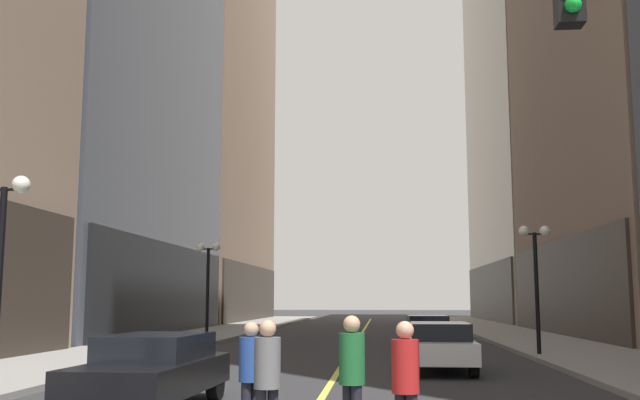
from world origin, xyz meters
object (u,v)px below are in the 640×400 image
object	(u,v)px
pedestrian_in_grey_suit	(267,375)
pedestrian_in_green_parka	(352,371)
street_lamp_right_mid	(536,260)
pedestrian_in_blue_hoodie	(251,371)
pedestrian_in_red_jacket	(406,379)
street_lamp_left_far	(208,269)
car_navy	(427,331)
car_white	(439,345)
car_black	(153,369)
street_lamp_left_near	(2,233)

from	to	relation	value
pedestrian_in_grey_suit	pedestrian_in_green_parka	size ratio (longest dim) A/B	0.97
street_lamp_right_mid	pedestrian_in_blue_hoodie	bearing A→B (deg)	-115.71
pedestrian_in_red_jacket	street_lamp_left_far	bearing A→B (deg)	109.56
car_navy	pedestrian_in_grey_suit	xyz separation A→B (m)	(-3.23, -20.10, 0.26)
car_white	car_navy	bearing A→B (deg)	88.59
car_black	pedestrian_in_blue_hoodie	world-z (taller)	pedestrian_in_blue_hoodie
pedestrian_in_grey_suit	pedestrian_in_blue_hoodie	size ratio (longest dim) A/B	1.03
car_white	car_navy	size ratio (longest dim) A/B	1.06
car_black	car_navy	size ratio (longest dim) A/B	1.03
pedestrian_in_red_jacket	street_lamp_left_far	distance (m)	23.69
pedestrian_in_grey_suit	street_lamp_right_mid	world-z (taller)	street_lamp_right_mid
street_lamp_left_near	street_lamp_left_far	size ratio (longest dim) A/B	1.00
car_white	street_lamp_left_far	size ratio (longest dim) A/B	1.01
pedestrian_in_red_jacket	street_lamp_left_far	size ratio (longest dim) A/B	0.38
car_navy	street_lamp_left_near	xyz separation A→B (m)	(-9.38, -15.57, 2.54)
car_black	car_navy	distance (m)	17.64
street_lamp_left_near	car_navy	bearing A→B (deg)	58.94
pedestrian_in_green_parka	street_lamp_left_near	xyz separation A→B (m)	(-7.22, 4.22, 2.25)
car_black	pedestrian_in_grey_suit	size ratio (longest dim) A/B	2.59
pedestrian_in_blue_hoodie	car_white	bearing A→B (deg)	70.91
pedestrian_in_grey_suit	street_lamp_left_far	distance (m)	22.87
car_white	pedestrian_in_red_jacket	bearing A→B (deg)	-96.44
pedestrian_in_green_parka	car_black	bearing A→B (deg)	139.34
pedestrian_in_red_jacket	pedestrian_in_grey_suit	bearing A→B (deg)	170.12
car_navy	street_lamp_left_near	bearing A→B (deg)	-121.06
pedestrian_in_blue_hoodie	street_lamp_left_near	xyz separation A→B (m)	(-5.75, 3.53, 2.32)
car_white	street_lamp_left_far	distance (m)	14.60
car_navy	pedestrian_in_red_jacket	world-z (taller)	pedestrian_in_red_jacket
car_white	car_black	bearing A→B (deg)	-127.20
street_lamp_right_mid	pedestrian_in_grey_suit	bearing A→B (deg)	-113.05
car_navy	car_black	bearing A→B (deg)	-109.28
pedestrian_in_red_jacket	street_lamp_right_mid	distance (m)	16.83
car_white	car_navy	world-z (taller)	same
street_lamp_left_near	street_lamp_right_mid	world-z (taller)	same
car_black	car_white	bearing A→B (deg)	52.80
car_black	street_lamp_right_mid	distance (m)	15.50
car_black	car_navy	world-z (taller)	same
car_white	pedestrian_in_red_jacket	world-z (taller)	pedestrian_in_red_jacket
car_white	pedestrian_in_grey_suit	xyz separation A→B (m)	(-3.00, -10.82, 0.26)
car_navy	street_lamp_left_near	distance (m)	18.36
car_navy	pedestrian_in_blue_hoodie	xyz separation A→B (m)	(-3.63, -19.10, 0.22)
pedestrian_in_grey_suit	street_lamp_left_far	world-z (taller)	street_lamp_left_far
street_lamp_left_far	pedestrian_in_red_jacket	bearing A→B (deg)	-70.44
car_black	car_white	xyz separation A→B (m)	(5.60, 7.37, 0.00)
car_white	pedestrian_in_red_jacket	distance (m)	11.20
car_white	pedestrian_in_green_parka	world-z (taller)	pedestrian_in_green_parka
pedestrian_in_grey_suit	street_lamp_left_far	bearing A→B (deg)	105.67
pedestrian_in_blue_hoodie	street_lamp_right_mid	xyz separation A→B (m)	(7.05, 14.64, 2.32)
car_white	street_lamp_left_near	xyz separation A→B (m)	(-9.15, -6.29, 2.54)
pedestrian_in_grey_suit	pedestrian_in_green_parka	world-z (taller)	pedestrian_in_green_parka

